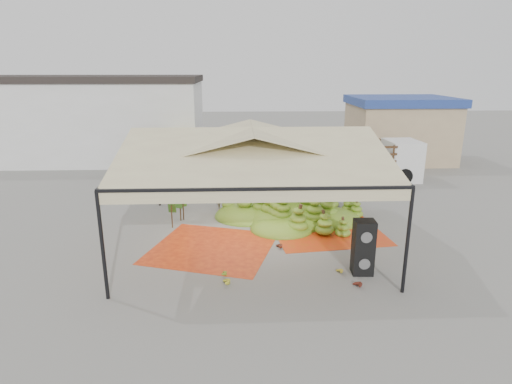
{
  "coord_description": "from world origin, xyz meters",
  "views": [
    {
      "loc": [
        -0.47,
        -14.33,
        5.97
      ],
      "look_at": [
        0.2,
        1.5,
        1.3
      ],
      "focal_mm": 30.0,
      "sensor_mm": 36.0,
      "label": 1
    }
  ],
  "objects_px": {
    "speaker_stack": "(363,247)",
    "vendor": "(222,189)",
    "banana_heap": "(291,203)",
    "truck_left": "(199,148)",
    "truck_right": "(365,156)"
  },
  "relations": [
    {
      "from": "vendor",
      "to": "speaker_stack",
      "type": "bearing_deg",
      "value": 112.16
    },
    {
      "from": "banana_heap",
      "to": "vendor",
      "type": "height_order",
      "value": "vendor"
    },
    {
      "from": "speaker_stack",
      "to": "vendor",
      "type": "bearing_deg",
      "value": 128.63
    },
    {
      "from": "truck_left",
      "to": "truck_right",
      "type": "relative_size",
      "value": 1.11
    },
    {
      "from": "vendor",
      "to": "truck_left",
      "type": "relative_size",
      "value": 0.27
    },
    {
      "from": "speaker_stack",
      "to": "truck_left",
      "type": "bearing_deg",
      "value": 116.51
    },
    {
      "from": "speaker_stack",
      "to": "vendor",
      "type": "distance_m",
      "value": 7.38
    },
    {
      "from": "banana_heap",
      "to": "truck_left",
      "type": "bearing_deg",
      "value": 117.47
    },
    {
      "from": "speaker_stack",
      "to": "vendor",
      "type": "xyz_separation_m",
      "value": [
        -4.38,
        5.94,
        0.12
      ]
    },
    {
      "from": "banana_heap",
      "to": "truck_right",
      "type": "relative_size",
      "value": 0.98
    },
    {
      "from": "banana_heap",
      "to": "vendor",
      "type": "relative_size",
      "value": 3.22
    },
    {
      "from": "banana_heap",
      "to": "truck_right",
      "type": "distance_m",
      "value": 7.66
    },
    {
      "from": "banana_heap",
      "to": "speaker_stack",
      "type": "xyz_separation_m",
      "value": [
        1.58,
        -4.79,
        0.17
      ]
    },
    {
      "from": "banana_heap",
      "to": "truck_left",
      "type": "height_order",
      "value": "truck_left"
    },
    {
      "from": "speaker_stack",
      "to": "truck_left",
      "type": "relative_size",
      "value": 0.24
    }
  ]
}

